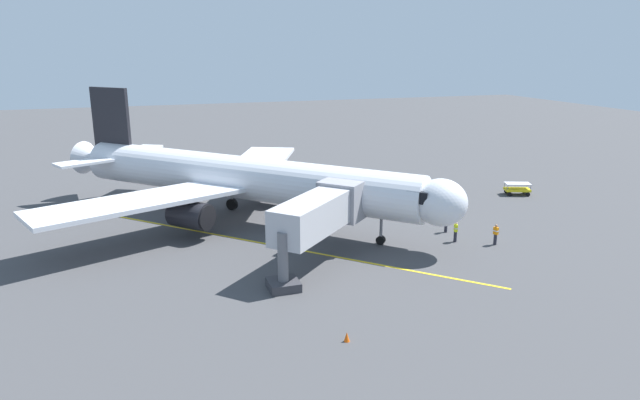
% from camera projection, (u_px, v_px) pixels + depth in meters
% --- Properties ---
extents(ground_plane, '(220.00, 220.00, 0.00)m').
position_uv_depth(ground_plane, '(235.00, 220.00, 51.32)').
color(ground_plane, '#424244').
extents(apron_lead_in_line, '(28.05, 28.86, 0.01)m').
position_uv_depth(apron_lead_in_line, '(256.00, 242.00, 45.62)').
color(apron_lead_in_line, yellow).
rests_on(apron_lead_in_line, ground).
extents(airplane, '(32.95, 33.20, 11.50)m').
position_uv_depth(airplane, '(238.00, 178.00, 50.17)').
color(airplane, silver).
rests_on(airplane, ground).
extents(jet_bridge, '(9.57, 9.39, 5.40)m').
position_uv_depth(jet_bridge, '(323.00, 212.00, 40.63)').
color(jet_bridge, '#B7B7BC').
rests_on(jet_bridge, ground).
extents(ground_crew_marshaller, '(0.35, 0.45, 1.71)m').
position_uv_depth(ground_crew_marshaller, '(496.00, 234.00, 44.77)').
color(ground_crew_marshaller, '#23232D').
rests_on(ground_crew_marshaller, ground).
extents(ground_crew_wing_walker, '(0.36, 0.46, 1.71)m').
position_uv_depth(ground_crew_wing_walker, '(456.00, 231.00, 45.44)').
color(ground_crew_wing_walker, '#23232D').
rests_on(ground_crew_wing_walker, ground).
extents(ground_crew_loader, '(0.47, 0.45, 1.71)m').
position_uv_depth(ground_crew_loader, '(446.00, 222.00, 47.79)').
color(ground_crew_loader, '#23232D').
rests_on(ground_crew_loader, ground).
extents(baggage_cart_near_nose, '(2.93, 2.28, 1.27)m').
position_uv_depth(baggage_cart_near_nose, '(517.00, 189.00, 60.02)').
color(baggage_cart_near_nose, yellow).
rests_on(baggage_cart_near_nose, ground).
extents(safety_cone_nose_left, '(0.32, 0.32, 0.55)m').
position_uv_depth(safety_cone_nose_left, '(347.00, 337.00, 30.18)').
color(safety_cone_nose_left, '#F2590F').
rests_on(safety_cone_nose_left, ground).
extents(safety_cone_nose_right, '(0.32, 0.32, 0.55)m').
position_uv_depth(safety_cone_nose_right, '(418.00, 196.00, 58.63)').
color(safety_cone_nose_right, '#F2590F').
rests_on(safety_cone_nose_right, ground).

